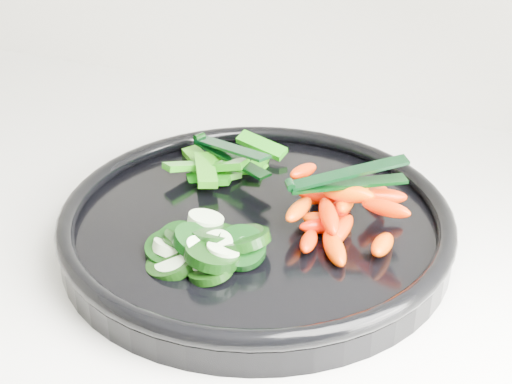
% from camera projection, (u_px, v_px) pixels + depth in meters
% --- Properties ---
extents(veggie_tray, '(0.46, 0.46, 0.04)m').
position_uv_depth(veggie_tray, '(256.00, 223.00, 0.68)').
color(veggie_tray, black).
rests_on(veggie_tray, counter).
extents(cucumber_pile, '(0.13, 0.11, 0.04)m').
position_uv_depth(cucumber_pile, '(199.00, 245.00, 0.63)').
color(cucumber_pile, black).
rests_on(cucumber_pile, veggie_tray).
extents(carrot_pile, '(0.13, 0.16, 0.05)m').
position_uv_depth(carrot_pile, '(343.00, 211.00, 0.66)').
color(carrot_pile, '#E43D00').
rests_on(carrot_pile, veggie_tray).
extents(pepper_pile, '(0.11, 0.12, 0.04)m').
position_uv_depth(pepper_pile, '(221.00, 166.00, 0.76)').
color(pepper_pile, '#1A6309').
rests_on(pepper_pile, veggie_tray).
extents(tong_carrot, '(0.10, 0.08, 0.02)m').
position_uv_depth(tong_carrot, '(345.00, 179.00, 0.65)').
color(tong_carrot, black).
rests_on(tong_carrot, carrot_pile).
extents(tong_pepper, '(0.11, 0.06, 0.02)m').
position_uv_depth(tong_pepper, '(229.00, 152.00, 0.75)').
color(tong_pepper, black).
rests_on(tong_pepper, pepper_pile).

